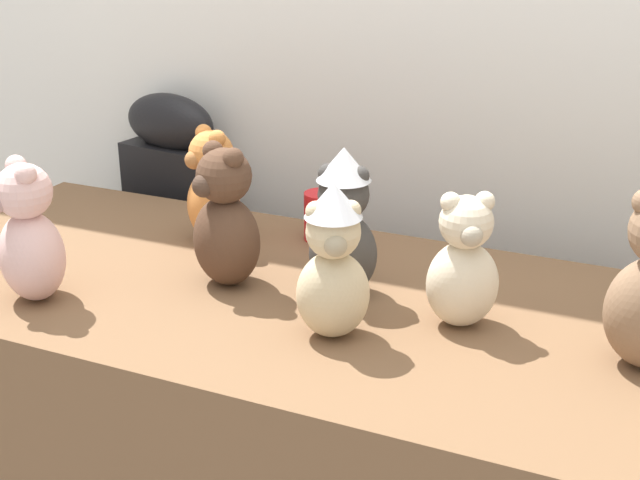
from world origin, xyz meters
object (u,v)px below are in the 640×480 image
(teddy_bear_ginger, at_px, (213,189))
(teddy_bear_cream, at_px, (464,265))
(teddy_bear_blush, at_px, (29,236))
(party_cup_red, at_px, (322,216))
(instrument_case, at_px, (179,263))
(teddy_bear_charcoal, at_px, (343,224))
(display_table, at_px, (320,457))
(teddy_bear_cocoa, at_px, (225,221))
(teddy_bear_sand, at_px, (333,263))

(teddy_bear_ginger, relative_size, teddy_bear_cream, 1.03)
(teddy_bear_blush, bearing_deg, party_cup_red, 86.39)
(instrument_case, xyz_separation_m, teddy_bear_ginger, (0.33, -0.33, 0.37))
(teddy_bear_cream, relative_size, party_cup_red, 2.30)
(teddy_bear_ginger, relative_size, teddy_bear_charcoal, 0.89)
(display_table, relative_size, teddy_bear_blush, 6.73)
(teddy_bear_ginger, xyz_separation_m, teddy_bear_charcoal, (0.37, -0.14, 0.02))
(teddy_bear_cocoa, bearing_deg, display_table, 29.21)
(display_table, xyz_separation_m, teddy_bear_ginger, (-0.34, 0.18, 0.49))
(teddy_bear_ginger, relative_size, party_cup_red, 2.38)
(instrument_case, height_order, party_cup_red, instrument_case)
(instrument_case, height_order, teddy_bear_cream, teddy_bear_cream)
(display_table, xyz_separation_m, instrument_case, (-0.67, 0.51, 0.13))
(instrument_case, xyz_separation_m, teddy_bear_cocoa, (0.47, -0.52, 0.38))
(teddy_bear_blush, height_order, party_cup_red, teddy_bear_blush)
(teddy_bear_cream, relative_size, teddy_bear_cocoa, 0.88)
(teddy_bear_ginger, distance_m, teddy_bear_blush, 0.43)
(teddy_bear_blush, xyz_separation_m, teddy_bear_cream, (0.78, 0.23, -0.01))
(display_table, bearing_deg, teddy_bear_cocoa, -176.29)
(teddy_bear_charcoal, bearing_deg, teddy_bear_ginger, 151.87)
(instrument_case, bearing_deg, teddy_bear_cocoa, -40.17)
(teddy_bear_sand, height_order, teddy_bear_cocoa, teddy_bear_cocoa)
(teddy_bear_blush, xyz_separation_m, teddy_bear_cocoa, (0.30, 0.21, 0.00))
(teddy_bear_sand, bearing_deg, instrument_case, 110.81)
(teddy_bear_charcoal, relative_size, teddy_bear_cocoa, 1.02)
(teddy_bear_sand, height_order, teddy_bear_cream, teddy_bear_sand)
(teddy_bear_sand, height_order, party_cup_red, teddy_bear_sand)
(teddy_bear_cocoa, xyz_separation_m, party_cup_red, (0.07, 0.30, -0.08))
(instrument_case, relative_size, teddy_bear_sand, 3.45)
(teddy_bear_charcoal, bearing_deg, teddy_bear_blush, -161.07)
(teddy_bear_ginger, distance_m, party_cup_red, 0.25)
(teddy_bear_blush, relative_size, teddy_bear_cream, 1.10)
(teddy_bear_charcoal, distance_m, party_cup_red, 0.30)
(teddy_bear_cocoa, distance_m, party_cup_red, 0.32)
(teddy_bear_ginger, bearing_deg, teddy_bear_blush, -80.78)
(display_table, bearing_deg, teddy_bear_sand, -57.64)
(teddy_bear_cream, xyz_separation_m, party_cup_red, (-0.40, 0.28, -0.06))
(teddy_bear_cream, bearing_deg, teddy_bear_blush, 168.19)
(instrument_case, xyz_separation_m, teddy_bear_blush, (0.17, -0.74, 0.37))
(teddy_bear_cream, bearing_deg, teddy_bear_ginger, 135.95)
(party_cup_red, bearing_deg, teddy_bear_sand, -63.66)
(instrument_case, xyz_separation_m, teddy_bear_cream, (0.94, -0.51, 0.36))
(instrument_case, height_order, teddy_bear_sand, teddy_bear_sand)
(teddy_bear_cream, height_order, teddy_bear_cocoa, teddy_bear_cocoa)
(teddy_bear_blush, bearing_deg, teddy_bear_ginger, 101.41)
(teddy_bear_blush, distance_m, teddy_bear_cream, 0.81)
(teddy_bear_cream, distance_m, party_cup_red, 0.49)
(teddy_bear_cream, distance_m, teddy_bear_charcoal, 0.25)
(instrument_case, distance_m, teddy_bear_charcoal, 0.93)
(teddy_bear_sand, bearing_deg, teddy_bear_blush, 160.54)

